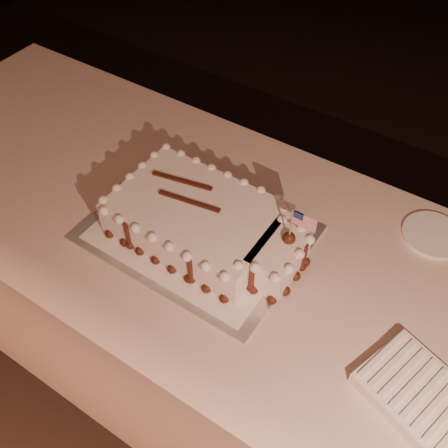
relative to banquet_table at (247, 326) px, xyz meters
The scene contains 6 objects.
banquet_table is the anchor object (origin of this frame).
cake_board 0.41m from the banquet_table, 166.89° to the right, with size 0.53×0.39×0.01m, color silver.
doily 0.41m from the banquet_table, 166.89° to the right, with size 0.47×0.36×0.00m, color white.
sheet_cake 0.45m from the banquet_table, 163.82° to the right, with size 0.50×0.29×0.20m.
napkin_stack 0.63m from the banquet_table, 17.17° to the right, with size 0.27×0.23×0.04m.
side_plate 0.59m from the banquet_table, 38.09° to the left, with size 0.15×0.15×0.01m, color white.
Camera 1 is at (0.36, -0.08, 1.71)m, focal length 40.00 mm.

